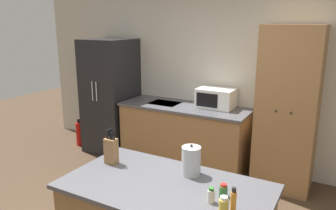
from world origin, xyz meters
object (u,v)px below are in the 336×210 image
object	(u,v)px
refrigerator	(111,96)
spice_bottle_green_herb	(211,196)
pantry_cabinet	(288,109)
fire_extinguisher	(79,134)
kettle	(191,161)
spice_bottle_short_red	(233,200)
spice_bottle_amber_oil	(223,191)
spice_bottle_tall_dark	(224,206)
knife_block	(111,150)
microwave	(216,98)

from	to	relation	value
refrigerator	spice_bottle_green_herb	xyz separation A→B (m)	(2.65, -2.20, 0.02)
pantry_cabinet	fire_extinguisher	bearing A→B (deg)	-176.14
refrigerator	kettle	distance (m)	3.00
spice_bottle_short_red	fire_extinguisher	size ratio (longest dim) A/B	0.36
spice_bottle_amber_oil	fire_extinguisher	size ratio (longest dim) A/B	0.20
spice_bottle_tall_dark	refrigerator	bearing A→B (deg)	140.44
refrigerator	knife_block	size ratio (longest dim) A/B	5.67
knife_block	spice_bottle_green_herb	world-z (taller)	knife_block
pantry_cabinet	spice_bottle_short_red	xyz separation A→B (m)	(0.06, -2.29, -0.07)
pantry_cabinet	spice_bottle_amber_oil	size ratio (longest dim) A/B	21.32
spice_bottle_short_red	kettle	world-z (taller)	kettle
microwave	fire_extinguisher	world-z (taller)	microwave
knife_block	spice_bottle_short_red	world-z (taller)	knife_block
refrigerator	spice_bottle_green_herb	size ratio (longest dim) A/B	16.39
microwave	fire_extinguisher	xyz separation A→B (m)	(-2.37, -0.32, -0.84)
spice_bottle_amber_oil	pantry_cabinet	bearing A→B (deg)	88.34
knife_block	spice_bottle_short_red	bearing A→B (deg)	-10.10
knife_block	microwave	bearing A→B (deg)	86.55
knife_block	spice_bottle_tall_dark	size ratio (longest dim) A/B	2.57
knife_block	fire_extinguisher	bearing A→B (deg)	140.34
refrigerator	spice_bottle_green_herb	bearing A→B (deg)	-39.68
kettle	spice_bottle_green_herb	bearing A→B (deg)	-46.48
pantry_cabinet	spice_bottle_amber_oil	xyz separation A→B (m)	(-0.06, -2.15, -0.10)
refrigerator	fire_extinguisher	size ratio (longest dim) A/B	3.88
spice_bottle_amber_oil	fire_extinguisher	xyz separation A→B (m)	(-3.29, 1.92, -0.72)
microwave	kettle	world-z (taller)	microwave
knife_block	spice_bottle_amber_oil	distance (m)	1.06
spice_bottle_tall_dark	spice_bottle_short_red	bearing A→B (deg)	55.18
pantry_cabinet	kettle	distance (m)	1.99
spice_bottle_amber_oil	spice_bottle_tall_dark	bearing A→B (deg)	-69.65
fire_extinguisher	knife_block	bearing A→B (deg)	-39.66
kettle	spice_bottle_tall_dark	bearing A→B (deg)	-44.01
spice_bottle_green_herb	knife_block	bearing A→B (deg)	169.93
pantry_cabinet	kettle	bearing A→B (deg)	-101.94
knife_block	spice_bottle_green_herb	distance (m)	1.03
spice_bottle_green_herb	pantry_cabinet	bearing A→B (deg)	87.28
pantry_cabinet	spice_bottle_green_herb	distance (m)	2.27
knife_block	kettle	bearing A→B (deg)	11.28
spice_bottle_short_red	spice_bottle_green_herb	world-z (taller)	spice_bottle_short_red
spice_bottle_tall_dark	microwave	bearing A→B (deg)	112.26
spice_bottle_green_herb	fire_extinguisher	xyz separation A→B (m)	(-3.25, 2.04, -0.73)
spice_bottle_green_herb	spice_bottle_tall_dark	bearing A→B (deg)	-36.95
knife_block	spice_bottle_amber_oil	bearing A→B (deg)	-3.35
knife_block	pantry_cabinet	bearing A→B (deg)	61.83
spice_bottle_amber_oil	spice_bottle_green_herb	size ratio (longest dim) A/B	0.87
microwave	spice_bottle_tall_dark	bearing A→B (deg)	-67.74
fire_extinguisher	spice_bottle_amber_oil	bearing A→B (deg)	-30.23
pantry_cabinet	spice_bottle_tall_dark	distance (m)	2.36
knife_block	refrigerator	bearing A→B (deg)	129.09
spice_bottle_short_red	fire_extinguisher	xyz separation A→B (m)	(-3.42, 2.07, -0.75)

